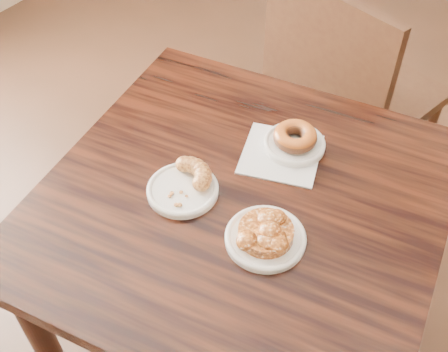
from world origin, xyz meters
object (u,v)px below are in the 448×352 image
Objects in this scene: cafe_table at (238,289)px; glazed_donut at (295,137)px; chair_far at (357,93)px; apple_fritter at (266,231)px; cruller_fragment at (182,183)px.

cafe_table is 8.25× the size of glazed_donut.
chair_far is 0.98m from apple_fritter.
glazed_donut is at bearing 108.74° from apple_fritter.
apple_fritter is (0.09, -0.27, -0.00)m from glazed_donut.
cruller_fragment reaches higher than cafe_table.
cafe_table is 0.94× the size of chair_far.
apple_fritter is 1.21× the size of cruller_fragment.
chair_far is at bearing 98.58° from glazed_donut.
glazed_donut is (0.10, -0.64, 0.33)m from chair_far.
chair_far is at bearing 88.17° from cruller_fragment.
chair_far is at bearing 101.64° from apple_fritter.
glazed_donut is at bearing 64.23° from cruller_fragment.
cafe_table is 0.42m from cruller_fragment.
chair_far is 0.96m from cruller_fragment.
cruller_fragment is (-0.13, -0.26, -0.00)m from glazed_donut.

